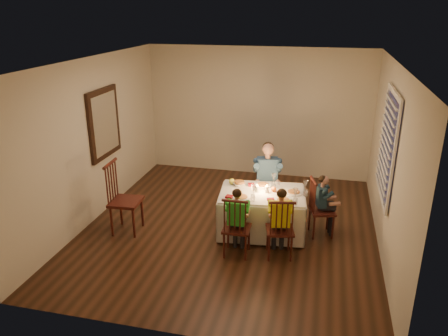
% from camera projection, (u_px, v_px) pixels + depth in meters
% --- Properties ---
extents(ground, '(5.00, 5.00, 0.00)m').
position_uv_depth(ground, '(230.00, 227.00, 6.98)').
color(ground, black).
rests_on(ground, ground).
extents(wall_left, '(0.02, 5.00, 2.60)m').
position_uv_depth(wall_left, '(94.00, 140.00, 7.01)').
color(wall_left, beige).
rests_on(wall_left, ground).
extents(wall_right, '(0.02, 5.00, 2.60)m').
position_uv_depth(wall_right, '(389.00, 162.00, 6.04)').
color(wall_right, beige).
rests_on(wall_right, ground).
extents(wall_back, '(4.50, 0.02, 2.60)m').
position_uv_depth(wall_back, '(258.00, 113.00, 8.81)').
color(wall_back, beige).
rests_on(wall_back, ground).
extents(ceiling, '(5.00, 5.00, 0.00)m').
position_uv_depth(ceiling, '(231.00, 61.00, 6.07)').
color(ceiling, white).
rests_on(ceiling, wall_back).
extents(dining_table, '(1.39, 1.07, 0.64)m').
position_uv_depth(dining_table, '(262.00, 204.00, 6.68)').
color(dining_table, silver).
rests_on(dining_table, ground).
extents(chair_adult, '(0.44, 0.43, 0.92)m').
position_uv_depth(chair_adult, '(266.00, 213.00, 7.46)').
color(chair_adult, '#34110E').
rests_on(chair_adult, ground).
extents(chair_near_left, '(0.38, 0.37, 0.92)m').
position_uv_depth(chair_near_left, '(236.00, 254.00, 6.24)').
color(chair_near_left, '#34110E').
rests_on(chair_near_left, ground).
extents(chair_near_right, '(0.44, 0.43, 0.92)m').
position_uv_depth(chair_near_right, '(278.00, 255.00, 6.19)').
color(chair_near_right, '#34110E').
rests_on(chair_near_right, ground).
extents(chair_end, '(0.45, 0.46, 0.92)m').
position_uv_depth(chair_end, '(320.00, 234.00, 6.77)').
color(chair_end, '#34110E').
rests_on(chair_end, ground).
extents(chair_extra, '(0.48, 0.50, 1.14)m').
position_uv_depth(chair_extra, '(128.00, 230.00, 6.88)').
color(chair_extra, '#34110E').
rests_on(chair_extra, ground).
extents(adult, '(0.53, 0.50, 1.25)m').
position_uv_depth(adult, '(266.00, 213.00, 7.46)').
color(adult, '#305079').
rests_on(adult, ground).
extents(child_green, '(0.33, 0.30, 1.02)m').
position_uv_depth(child_green, '(236.00, 254.00, 6.24)').
color(child_green, green).
rests_on(child_green, ground).
extents(child_yellow, '(0.39, 0.37, 1.04)m').
position_uv_depth(child_yellow, '(278.00, 255.00, 6.19)').
color(child_yellow, yellow).
rests_on(child_yellow, ground).
extents(child_teal, '(0.35, 0.36, 0.97)m').
position_uv_depth(child_teal, '(320.00, 234.00, 6.77)').
color(child_teal, '#1B3344').
rests_on(child_teal, ground).
extents(setting_adult, '(0.29, 0.29, 0.02)m').
position_uv_depth(setting_adult, '(263.00, 185.00, 6.83)').
color(setting_adult, white).
rests_on(setting_adult, dining_table).
extents(setting_green, '(0.29, 0.29, 0.02)m').
position_uv_depth(setting_green, '(241.00, 198.00, 6.40)').
color(setting_green, white).
rests_on(setting_green, dining_table).
extents(setting_yellow, '(0.29, 0.29, 0.02)m').
position_uv_depth(setting_yellow, '(283.00, 201.00, 6.30)').
color(setting_yellow, white).
rests_on(setting_yellow, dining_table).
extents(setting_teal, '(0.29, 0.29, 0.02)m').
position_uv_depth(setting_teal, '(294.00, 193.00, 6.57)').
color(setting_teal, white).
rests_on(setting_teal, dining_table).
extents(candle_left, '(0.06, 0.06, 0.10)m').
position_uv_depth(candle_left, '(257.00, 189.00, 6.60)').
color(candle_left, silver).
rests_on(candle_left, dining_table).
extents(candle_right, '(0.06, 0.06, 0.10)m').
position_uv_depth(candle_right, '(267.00, 189.00, 6.58)').
color(candle_right, silver).
rests_on(candle_right, dining_table).
extents(squash, '(0.09, 0.09, 0.09)m').
position_uv_depth(squash, '(232.00, 181.00, 6.90)').
color(squash, '#FEFA42').
rests_on(squash, dining_table).
extents(orange_fruit, '(0.08, 0.08, 0.08)m').
position_uv_depth(orange_fruit, '(274.00, 189.00, 6.62)').
color(orange_fruit, orange).
rests_on(orange_fruit, dining_table).
extents(serving_bowl, '(0.27, 0.27, 0.05)m').
position_uv_depth(serving_bowl, '(239.00, 184.00, 6.86)').
color(serving_bowl, white).
rests_on(serving_bowl, dining_table).
extents(wall_mirror, '(0.06, 0.95, 1.15)m').
position_uv_depth(wall_mirror, '(104.00, 123.00, 7.21)').
color(wall_mirror, black).
rests_on(wall_mirror, wall_left).
extents(window_blinds, '(0.07, 1.34, 1.54)m').
position_uv_depth(window_blinds, '(387.00, 146.00, 6.07)').
color(window_blinds, black).
rests_on(window_blinds, wall_right).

